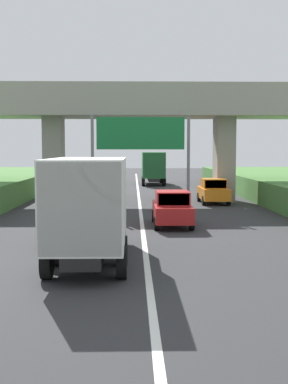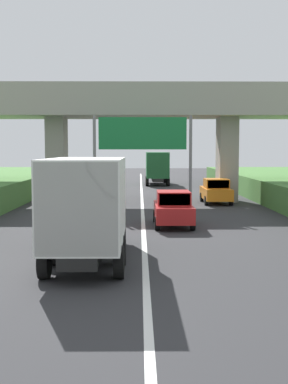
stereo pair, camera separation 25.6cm
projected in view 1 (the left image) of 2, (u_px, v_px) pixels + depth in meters
The scene contains 7 objects.
lane_centre_stripe at pixel (141, 213), 29.42m from camera, with size 0.20×96.69×0.01m, color white.
overpass_bridge at pixel (139, 114), 35.95m from camera, with size 40.00×4.80×8.22m.
overhead_highway_sign at pixel (141, 140), 29.83m from camera, with size 5.88×0.18×5.72m.
truck_black at pixel (90, 204), 16.63m from camera, with size 2.44×7.30×3.44m.
truck_green at pixel (153, 166), 53.48m from camera, with size 2.44×7.30×3.44m.
car_red at pixel (172, 209), 24.48m from camera, with size 1.86×4.10×1.72m.
car_orange at pixel (213, 191), 34.84m from camera, with size 1.86×4.10×1.72m.
Camera 1 is at (-0.44, -0.86, 3.71)m, focal length 47.23 mm.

